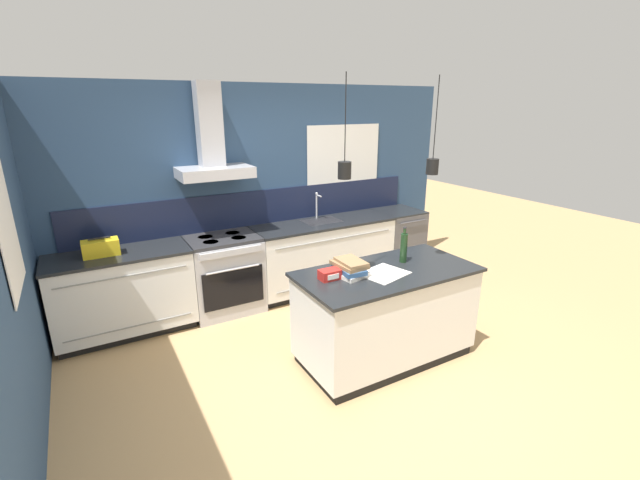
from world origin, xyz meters
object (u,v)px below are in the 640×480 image
at_px(oven_range, 225,274).
at_px(dishwasher, 397,240).
at_px(book_stack, 350,268).
at_px(red_supply_box, 330,274).
at_px(yellow_toolbox, 101,248).
at_px(bottle_on_island, 404,247).

distance_m(oven_range, dishwasher, 2.58).
distance_m(book_stack, red_supply_box, 0.20).
height_order(oven_range, yellow_toolbox, yellow_toolbox).
bearing_deg(red_supply_box, oven_range, 104.92).
bearing_deg(yellow_toolbox, dishwasher, -0.00).
distance_m(oven_range, red_supply_box, 1.79).
bearing_deg(yellow_toolbox, book_stack, -41.60).
relative_size(dishwasher, red_supply_box, 5.01).
bearing_deg(book_stack, oven_range, 111.11).
xyz_separation_m(oven_range, yellow_toolbox, (-1.24, 0.00, 0.54)).
height_order(oven_range, dishwasher, same).
bearing_deg(red_supply_box, yellow_toolbox, 135.32).
height_order(oven_range, book_stack, book_stack).
xyz_separation_m(red_supply_box, yellow_toolbox, (-1.68, 1.66, 0.04)).
height_order(bottle_on_island, red_supply_box, bottle_on_island).
xyz_separation_m(oven_range, dishwasher, (2.58, 0.00, 0.00)).
height_order(dishwasher, bottle_on_island, bottle_on_island).
distance_m(bottle_on_island, book_stack, 0.64).
xyz_separation_m(bottle_on_island, book_stack, (-0.63, -0.02, -0.08)).
bearing_deg(bottle_on_island, dishwasher, 51.50).
xyz_separation_m(dishwasher, book_stack, (-1.94, -1.67, 0.52)).
relative_size(book_stack, yellow_toolbox, 1.00).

